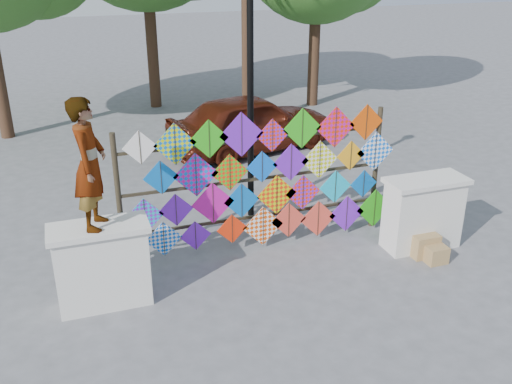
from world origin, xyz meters
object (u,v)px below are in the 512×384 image
kite_rack (266,181)px  vendor_woman (89,164)px  sedan (251,123)px  lamppost (250,79)px

kite_rack → vendor_woman: (-2.85, -0.93, 0.97)m
sedan → lamppost: bearing=147.9°
kite_rack → lamppost: (0.16, 1.27, 1.47)m
kite_rack → sedan: kite_rack is taller
sedan → lamppost: lamppost is taller
kite_rack → vendor_woman: vendor_woman is taller
sedan → lamppost: (-1.26, -3.70, 1.95)m
kite_rack → sedan: bearing=74.1°
vendor_woman → sedan: 7.42m
vendor_woman → sedan: (4.26, 5.90, -1.45)m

